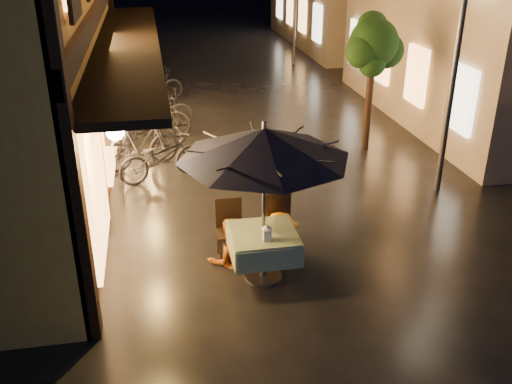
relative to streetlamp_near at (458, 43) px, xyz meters
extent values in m
plane|color=black|center=(-3.00, -2.00, -2.92)|extent=(90.00, 90.00, 0.00)
cube|color=black|center=(-6.47, 2.00, 0.38)|extent=(0.12, 11.00, 0.35)
cube|color=black|center=(-5.90, 2.00, -0.17)|extent=(1.20, 10.50, 0.12)
cube|color=#F5A052|center=(-6.44, -1.50, -1.52)|extent=(0.10, 2.20, 2.40)
cube|color=#F5A052|center=(-6.44, 2.00, -1.52)|extent=(0.10, 2.20, 2.40)
cube|color=#F5A052|center=(-6.44, 5.50, -1.52)|extent=(0.10, 2.20, 2.40)
cube|color=#F5A052|center=(0.95, 1.20, -1.42)|extent=(0.10, 1.00, 1.40)
cube|color=#F5A052|center=(0.95, 3.40, -1.42)|extent=(0.10, 1.00, 1.40)
cube|color=#F5A052|center=(0.95, 5.60, -1.42)|extent=(0.10, 1.00, 1.40)
cube|color=#F5A052|center=(0.95, 7.80, -1.42)|extent=(0.10, 1.00, 1.40)
cube|color=#F5A052|center=(0.95, 12.20, -1.42)|extent=(0.10, 1.00, 1.40)
cube|color=#F5A052|center=(0.95, 14.40, -1.42)|extent=(0.10, 1.00, 1.40)
cube|color=#F5A052|center=(0.95, 16.60, -1.42)|extent=(0.10, 1.00, 1.40)
cube|color=#F5A052|center=(0.95, 18.80, -1.42)|extent=(0.10, 1.00, 1.40)
cylinder|color=black|center=(-0.60, 2.50, -1.82)|extent=(0.16, 0.16, 2.20)
sphere|color=black|center=(-0.60, 2.50, -0.42)|extent=(1.10, 1.10, 1.10)
sphere|color=black|center=(-0.25, 2.60, -0.62)|extent=(0.80, 0.80, 0.80)
sphere|color=black|center=(-0.90, 2.35, -0.57)|extent=(0.76, 0.76, 0.76)
sphere|color=black|center=(-0.55, 2.80, -0.12)|extent=(0.70, 0.70, 0.70)
sphere|color=black|center=(-0.70, 2.25, -0.82)|extent=(0.60, 0.60, 0.60)
cylinder|color=#59595E|center=(0.00, 0.00, -0.92)|extent=(0.12, 0.12, 4.00)
cylinder|color=#59595E|center=(0.00, 12.00, -0.92)|extent=(0.12, 0.12, 4.00)
cylinder|color=#59595E|center=(-4.06, -2.47, -2.56)|extent=(0.10, 0.10, 0.72)
cylinder|color=#59595E|center=(-4.06, -2.47, -2.90)|extent=(0.56, 0.56, 0.04)
cube|color=#2B5C35|center=(-4.06, -2.47, -2.17)|extent=(0.95, 0.95, 0.06)
cube|color=#2B5C35|center=(-3.59, -2.47, -2.33)|extent=(0.04, 0.95, 0.33)
cube|color=#2B5C35|center=(-4.54, -2.47, -2.33)|extent=(0.04, 0.95, 0.33)
cube|color=#2B5C35|center=(-4.06, -2.00, -2.33)|extent=(0.95, 0.04, 0.33)
cube|color=#2B5C35|center=(-4.06, -2.95, -2.33)|extent=(0.95, 0.04, 0.33)
cylinder|color=#59595E|center=(-4.06, -2.47, -1.77)|extent=(0.05, 0.05, 2.30)
cone|color=black|center=(-4.06, -2.47, -0.77)|extent=(2.43, 2.43, 0.44)
cylinder|color=#59595E|center=(-4.06, -2.47, -0.52)|extent=(0.06, 0.06, 0.12)
cube|color=black|center=(-4.46, -1.82, -2.47)|extent=(0.42, 0.42, 0.05)
cube|color=black|center=(-4.46, -1.63, -2.22)|extent=(0.42, 0.04, 0.55)
cylinder|color=black|center=(-4.64, -2.00, -2.70)|extent=(0.04, 0.04, 0.43)
cylinder|color=black|center=(-4.28, -2.00, -2.70)|extent=(0.04, 0.04, 0.43)
cylinder|color=black|center=(-4.64, -1.64, -2.70)|extent=(0.04, 0.04, 0.43)
cylinder|color=black|center=(-4.28, -1.64, -2.70)|extent=(0.04, 0.04, 0.43)
cube|color=black|center=(-3.66, -1.82, -2.47)|extent=(0.42, 0.42, 0.05)
cube|color=black|center=(-3.66, -1.63, -2.22)|extent=(0.42, 0.04, 0.55)
cylinder|color=black|center=(-3.84, -2.00, -2.70)|extent=(0.04, 0.04, 0.43)
cylinder|color=black|center=(-3.48, -2.00, -2.70)|extent=(0.04, 0.04, 0.43)
cylinder|color=black|center=(-3.84, -1.64, -2.70)|extent=(0.04, 0.04, 0.43)
cylinder|color=black|center=(-3.48, -1.64, -2.70)|extent=(0.04, 0.04, 0.43)
cube|color=white|center=(-4.06, -2.71, -2.05)|extent=(0.11, 0.11, 0.18)
cube|color=#FFD88C|center=(-4.06, -2.71, -2.06)|extent=(0.07, 0.07, 0.12)
cone|color=white|center=(-4.06, -2.71, -1.92)|extent=(0.16, 0.16, 0.07)
imported|color=#C35C13|center=(-4.50, -1.91, -2.20)|extent=(0.79, 0.67, 1.44)
imported|color=#FF9B03|center=(-3.69, -1.96, -2.16)|extent=(1.05, 0.69, 1.52)
imported|color=black|center=(-5.41, 1.58, -2.42)|extent=(1.99, 1.31, 0.99)
imported|color=black|center=(-5.84, 2.31, -2.38)|extent=(1.83, 1.15, 1.07)
imported|color=black|center=(-5.80, 3.52, -2.51)|extent=(1.63, 0.79, 0.82)
imported|color=black|center=(-5.44, 4.37, -2.38)|extent=(1.84, 1.06, 1.06)
imported|color=black|center=(-5.38, 5.13, -2.44)|extent=(1.84, 0.71, 0.95)
imported|color=black|center=(-5.73, 6.70, -2.48)|extent=(1.47, 0.42, 0.88)
imported|color=black|center=(-5.48, 7.62, -2.42)|extent=(1.98, 1.11, 0.99)
camera|label=1|loc=(-5.50, -9.61, 1.87)|focal=40.00mm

